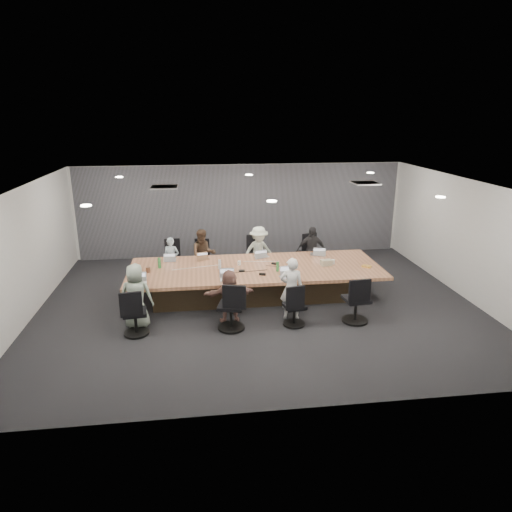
{
  "coord_description": "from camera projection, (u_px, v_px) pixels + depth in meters",
  "views": [
    {
      "loc": [
        -1.3,
        -9.75,
        4.29
      ],
      "look_at": [
        0.0,
        0.4,
        1.05
      ],
      "focal_mm": 32.0,
      "sensor_mm": 36.0,
      "label": 1
    }
  ],
  "objects": [
    {
      "name": "person_4",
      "position": [
        136.0,
        296.0,
        9.34
      ],
      "size": [
        0.71,
        0.5,
        1.37
      ],
      "primitive_type": "imported",
      "rotation": [
        0.0,
        0.0,
        3.04
      ],
      "color": "gray",
      "rests_on": "ground"
    },
    {
      "name": "person_5",
      "position": [
        230.0,
        296.0,
        9.61
      ],
      "size": [
        1.11,
        0.43,
        1.17
      ],
      "primitive_type": "imported",
      "rotation": [
        0.0,
        0.0,
        3.22
      ],
      "color": "brown",
      "rests_on": "ground"
    },
    {
      "name": "person_3",
      "position": [
        311.0,
        251.0,
        12.43
      ],
      "size": [
        0.82,
        0.4,
        1.35
      ],
      "primitive_type": "imported",
      "rotation": [
        0.0,
        0.0,
        6.19
      ],
      "color": "#252527",
      "rests_on": "ground"
    },
    {
      "name": "person_0",
      "position": [
        171.0,
        259.0,
        12.0
      ],
      "size": [
        0.48,
        0.37,
        1.17
      ],
      "primitive_type": "imported",
      "rotation": [
        0.0,
        0.0,
        6.05
      ],
      "color": "#9FB4C1",
      "rests_on": "ground"
    },
    {
      "name": "person_6",
      "position": [
        291.0,
        288.0,
        9.74
      ],
      "size": [
        0.56,
        0.43,
        1.38
      ],
      "primitive_type": "imported",
      "rotation": [
        0.0,
        0.0,
        2.92
      ],
      "color": "silver",
      "rests_on": "ground"
    },
    {
      "name": "chair_5",
      "position": [
        231.0,
        309.0,
        9.32
      ],
      "size": [
        0.71,
        0.71,
        0.87
      ],
      "primitive_type": null,
      "rotation": [
        0.0,
        0.0,
        -0.25
      ],
      "color": "black",
      "rests_on": "ground"
    },
    {
      "name": "cup_white_far",
      "position": [
        239.0,
        263.0,
        11.06
      ],
      "size": [
        0.09,
        0.09,
        0.1
      ],
      "primitive_type": "cylinder",
      "rotation": [
        0.0,
        0.0,
        -0.15
      ],
      "color": "white",
      "rests_on": "conference_table"
    },
    {
      "name": "laptop_0",
      "position": [
        170.0,
        260.0,
        11.43
      ],
      "size": [
        0.3,
        0.21,
        0.02
      ],
      "primitive_type": "cube",
      "rotation": [
        0.0,
        0.0,
        3.11
      ],
      "color": "#B2B2B7",
      "rests_on": "conference_table"
    },
    {
      "name": "chair_3",
      "position": [
        308.0,
        256.0,
        12.83
      ],
      "size": [
        0.73,
        0.73,
        0.84
      ],
      "primitive_type": null,
      "rotation": [
        0.0,
        0.0,
        3.49
      ],
      "color": "black",
      "rests_on": "ground"
    },
    {
      "name": "laptop_2",
      "position": [
        262.0,
        256.0,
        11.71
      ],
      "size": [
        0.39,
        0.31,
        0.02
      ],
      "primitive_type": "cube",
      "rotation": [
        0.0,
        0.0,
        3.4
      ],
      "color": "#B2B2B7",
      "rests_on": "conference_table"
    },
    {
      "name": "wall_left",
      "position": [
        24.0,
        255.0,
        9.64
      ],
      "size": [
        0.0,
        8.0,
        2.8
      ],
      "primitive_type": "cube",
      "rotation": [
        1.57,
        0.0,
        1.57
      ],
      "color": "beige",
      "rests_on": "ground"
    },
    {
      "name": "chair_7",
      "position": [
        356.0,
        303.0,
        9.64
      ],
      "size": [
        0.64,
        0.64,
        0.87
      ],
      "primitive_type": null,
      "rotation": [
        0.0,
        0.0,
        0.1
      ],
      "color": "black",
      "rests_on": "ground"
    },
    {
      "name": "wall_back",
      "position": [
        241.0,
        210.0,
        14.03
      ],
      "size": [
        10.0,
        0.0,
        2.8
      ],
      "primitive_type": "cube",
      "rotation": [
        1.57,
        0.0,
        0.0
      ],
      "color": "beige",
      "rests_on": "ground"
    },
    {
      "name": "laptop_5",
      "position": [
        228.0,
        280.0,
        10.08
      ],
      "size": [
        0.34,
        0.24,
        0.02
      ],
      "primitive_type": "cube",
      "rotation": [
        0.0,
        0.0,
        -0.03
      ],
      "color": "#B2B2B7",
      "rests_on": "conference_table"
    },
    {
      "name": "floor",
      "position": [
        258.0,
        304.0,
        10.67
      ],
      "size": [
        10.0,
        8.0,
        0.0
      ],
      "primitive_type": "cube",
      "color": "black",
      "rests_on": "ground"
    },
    {
      "name": "person_1",
      "position": [
        203.0,
        255.0,
        12.07
      ],
      "size": [
        0.71,
        0.58,
        1.37
      ],
      "primitive_type": "imported",
      "rotation": [
        0.0,
        0.0,
        6.38
      ],
      "color": "#493426",
      "rests_on": "ground"
    },
    {
      "name": "stapler",
      "position": [
        262.0,
        274.0,
        10.36
      ],
      "size": [
        0.15,
        0.08,
        0.06
      ],
      "primitive_type": "cube",
      "rotation": [
        0.0,
        0.0,
        -0.32
      ],
      "color": "black",
      "rests_on": "conference_table"
    },
    {
      "name": "chair_1",
      "position": [
        204.0,
        262.0,
        12.49
      ],
      "size": [
        0.54,
        0.54,
        0.74
      ],
      "primitive_type": null,
      "rotation": [
        0.0,
        0.0,
        3.04
      ],
      "color": "black",
      "rests_on": "ground"
    },
    {
      "name": "canvas_bag",
      "position": [
        326.0,
        263.0,
        11.03
      ],
      "size": [
        0.28,
        0.2,
        0.14
      ],
      "primitive_type": "cube",
      "rotation": [
        0.0,
        0.0,
        0.17
      ],
      "color": "#AEA78A",
      "rests_on": "conference_table"
    },
    {
      "name": "wall_front",
      "position": [
        295.0,
        325.0,
        6.47
      ],
      "size": [
        10.0,
        0.0,
        2.8
      ],
      "primitive_type": "cube",
      "rotation": [
        -1.57,
        0.0,
        0.0
      ],
      "color": "beige",
      "rests_on": "ground"
    },
    {
      "name": "mic_right",
      "position": [
        275.0,
        263.0,
        11.14
      ],
      "size": [
        0.17,
        0.15,
        0.03
      ],
      "primitive_type": "cube",
      "rotation": [
        0.0,
        0.0,
        -0.43
      ],
      "color": "black",
      "rests_on": "conference_table"
    },
    {
      "name": "curtain",
      "position": [
        241.0,
        211.0,
        13.96
      ],
      "size": [
        9.8,
        0.04,
        2.8
      ],
      "primitive_type": "cube",
      "color": "slate",
      "rests_on": "ground"
    },
    {
      "name": "chair_6",
      "position": [
        294.0,
        309.0,
        9.5
      ],
      "size": [
        0.56,
        0.56,
        0.72
      ],
      "primitive_type": null,
      "rotation": [
        0.0,
        0.0,
        0.16
      ],
      "color": "black",
      "rests_on": "ground"
    },
    {
      "name": "mug_brown",
      "position": [
        148.0,
        270.0,
        10.55
      ],
      "size": [
        0.11,
        0.11,
        0.12
      ],
      "primitive_type": "cylinder",
      "rotation": [
        0.0,
        0.0,
        -0.1
      ],
      "color": "brown",
      "rests_on": "conference_table"
    },
    {
      "name": "ceiling",
      "position": [
        258.0,
        184.0,
        9.83
      ],
      "size": [
        10.0,
        8.0,
        0.0
      ],
      "primitive_type": "cube",
      "color": "white",
      "rests_on": "wall_back"
    },
    {
      "name": "bottle_clear",
      "position": [
        220.0,
        264.0,
        10.76
      ],
      "size": [
        0.08,
        0.08,
        0.23
      ],
      "primitive_type": "cylinder",
      "rotation": [
        0.0,
        0.0,
        -0.23
      ],
      "color": "silver",
      "rests_on": "conference_table"
    },
    {
      "name": "mic_left",
      "position": [
        242.0,
        271.0,
        10.63
      ],
      "size": [
        0.14,
        0.1,
        0.03
      ],
      "primitive_type": "cube",
      "rotation": [
        0.0,
        0.0,
        -0.04
      ],
      "color": "black",
      "rests_on": "conference_table"
    },
    {
      "name": "wall_right",
      "position": [
        466.0,
        239.0,
        10.86
      ],
      "size": [
        0.0,
        8.0,
        2.8
      ],
      "primitive_type": "cube",
      "rotation": [
        1.57,
        0.0,
        -1.57
      ],
      "color": "beige",
      "rests_on": "ground"
    },
    {
      "name": "laptop_3",
      "position": [
        316.0,
        254.0,
        11.88
      ],
      "size": [
        0.36,
        0.29,
        0.02
      ],
      "primitive_type": "cube",
      "rotation": [
        0.0,
        0.0,
        2.91
      ],
      "color": "#B2B2B7",
      "rests_on": "conference_table"
    },
    {
      "name": "chair_4",
      "position": [
        135.0,
        316.0,
        9.1
      ],
      "size": [
        0.6,
        0.6,
        0.8
      ],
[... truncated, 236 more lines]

